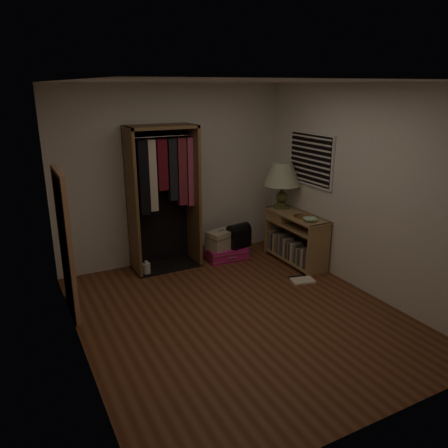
{
  "coord_description": "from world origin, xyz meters",
  "views": [
    {
      "loc": [
        -2.26,
        -3.95,
        2.56
      ],
      "look_at": [
        0.3,
        0.95,
        0.8
      ],
      "focal_mm": 35.0,
      "sensor_mm": 36.0,
      "label": 1
    }
  ],
  "objects_px": {
    "floor_mirror": "(66,243)",
    "pink_suitcase": "(226,253)",
    "console_bookshelf": "(294,237)",
    "train_case": "(221,240)",
    "open_wardrobe": "(164,187)",
    "white_jug": "(146,269)",
    "table_lamp": "(282,175)",
    "black_bag": "(239,235)"
  },
  "relations": [
    {
      "from": "floor_mirror",
      "to": "train_case",
      "type": "xyz_separation_m",
      "value": [
        2.28,
        0.59,
        -0.52
      ]
    },
    {
      "from": "table_lamp",
      "to": "white_jug",
      "type": "bearing_deg",
      "value": 174.96
    },
    {
      "from": "console_bookshelf",
      "to": "table_lamp",
      "type": "height_order",
      "value": "table_lamp"
    },
    {
      "from": "train_case",
      "to": "open_wardrobe",
      "type": "bearing_deg",
      "value": 152.72
    },
    {
      "from": "black_bag",
      "to": "pink_suitcase",
      "type": "bearing_deg",
      "value": 149.39
    },
    {
      "from": "pink_suitcase",
      "to": "console_bookshelf",
      "type": "bearing_deg",
      "value": -27.71
    },
    {
      "from": "pink_suitcase",
      "to": "train_case",
      "type": "bearing_deg",
      "value": -169.93
    },
    {
      "from": "pink_suitcase",
      "to": "white_jug",
      "type": "distance_m",
      "value": 1.28
    },
    {
      "from": "black_bag",
      "to": "table_lamp",
      "type": "relative_size",
      "value": 0.51
    },
    {
      "from": "console_bookshelf",
      "to": "open_wardrobe",
      "type": "distance_m",
      "value": 2.07
    },
    {
      "from": "open_wardrobe",
      "to": "black_bag",
      "type": "xyz_separation_m",
      "value": [
        1.09,
        -0.24,
        -0.82
      ]
    },
    {
      "from": "floor_mirror",
      "to": "table_lamp",
      "type": "distance_m",
      "value": 3.29
    },
    {
      "from": "white_jug",
      "to": "console_bookshelf",
      "type": "bearing_deg",
      "value": -14.65
    },
    {
      "from": "open_wardrobe",
      "to": "white_jug",
      "type": "relative_size",
      "value": 10.14
    },
    {
      "from": "train_case",
      "to": "table_lamp",
      "type": "bearing_deg",
      "value": -25.3
    },
    {
      "from": "open_wardrobe",
      "to": "table_lamp",
      "type": "distance_m",
      "value": 1.81
    },
    {
      "from": "console_bookshelf",
      "to": "pink_suitcase",
      "type": "xyz_separation_m",
      "value": [
        -0.86,
        0.56,
        -0.3
      ]
    },
    {
      "from": "console_bookshelf",
      "to": "table_lamp",
      "type": "xyz_separation_m",
      "value": [
        0.01,
        0.37,
        0.87
      ]
    },
    {
      "from": "pink_suitcase",
      "to": "train_case",
      "type": "height_order",
      "value": "train_case"
    },
    {
      "from": "pink_suitcase",
      "to": "black_bag",
      "type": "relative_size",
      "value": 1.76
    },
    {
      "from": "floor_mirror",
      "to": "pink_suitcase",
      "type": "distance_m",
      "value": 2.57
    },
    {
      "from": "pink_suitcase",
      "to": "black_bag",
      "type": "bearing_deg",
      "value": -14.59
    },
    {
      "from": "console_bookshelf",
      "to": "black_bag",
      "type": "bearing_deg",
      "value": 143.96
    },
    {
      "from": "console_bookshelf",
      "to": "pink_suitcase",
      "type": "distance_m",
      "value": 1.06
    },
    {
      "from": "open_wardrobe",
      "to": "floor_mirror",
      "type": "height_order",
      "value": "open_wardrobe"
    },
    {
      "from": "open_wardrobe",
      "to": "floor_mirror",
      "type": "bearing_deg",
      "value": -152.32
    },
    {
      "from": "floor_mirror",
      "to": "open_wardrobe",
      "type": "bearing_deg",
      "value": 27.68
    },
    {
      "from": "table_lamp",
      "to": "white_jug",
      "type": "xyz_separation_m",
      "value": [
        -2.14,
        0.19,
        -1.18
      ]
    },
    {
      "from": "console_bookshelf",
      "to": "table_lamp",
      "type": "bearing_deg",
      "value": 89.03
    },
    {
      "from": "open_wardrobe",
      "to": "table_lamp",
      "type": "xyz_separation_m",
      "value": [
        1.77,
        -0.36,
        0.06
      ]
    },
    {
      "from": "pink_suitcase",
      "to": "open_wardrobe",
      "type": "bearing_deg",
      "value": 174.49
    },
    {
      "from": "table_lamp",
      "to": "floor_mirror",
      "type": "bearing_deg",
      "value": -172.77
    },
    {
      "from": "pink_suitcase",
      "to": "white_jug",
      "type": "xyz_separation_m",
      "value": [
        -1.28,
        0.0,
        -0.01
      ]
    },
    {
      "from": "open_wardrobe",
      "to": "pink_suitcase",
      "type": "height_order",
      "value": "open_wardrobe"
    },
    {
      "from": "pink_suitcase",
      "to": "white_jug",
      "type": "height_order",
      "value": "white_jug"
    },
    {
      "from": "console_bookshelf",
      "to": "train_case",
      "type": "distance_m",
      "value": 1.1
    },
    {
      "from": "pink_suitcase",
      "to": "table_lamp",
      "type": "xyz_separation_m",
      "value": [
        0.86,
        -0.19,
        1.17
      ]
    },
    {
      "from": "floor_mirror",
      "to": "black_bag",
      "type": "bearing_deg",
      "value": 11.8
    },
    {
      "from": "pink_suitcase",
      "to": "table_lamp",
      "type": "distance_m",
      "value": 1.47
    },
    {
      "from": "open_wardrobe",
      "to": "floor_mirror",
      "type": "relative_size",
      "value": 1.21
    },
    {
      "from": "floor_mirror",
      "to": "pink_suitcase",
      "type": "height_order",
      "value": "floor_mirror"
    },
    {
      "from": "console_bookshelf",
      "to": "floor_mirror",
      "type": "distance_m",
      "value": 3.27
    }
  ]
}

